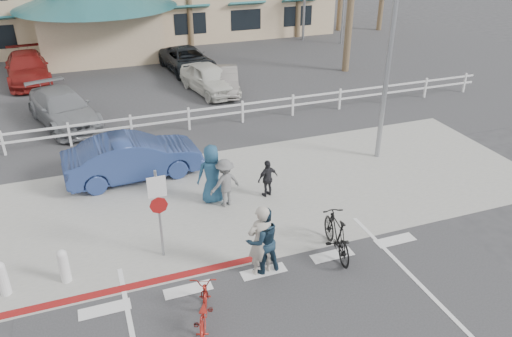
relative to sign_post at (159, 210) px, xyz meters
name	(u,v)px	position (x,y,z in m)	size (l,w,h in m)	color
ground	(272,287)	(2.30, -2.20, -1.45)	(140.00, 140.00, 0.00)	#333335
sidewalk_plaza	(221,199)	(2.30, 2.30, -1.44)	(22.00, 7.00, 0.01)	gray
cross_street	(192,150)	(2.30, 6.30, -1.45)	(40.00, 5.00, 0.01)	#333335
parking_lot	(151,81)	(2.30, 15.80, -1.45)	(50.00, 16.00, 0.01)	#333335
curb_red	(144,284)	(-0.70, -1.00, -1.44)	(7.00, 0.25, 0.02)	maroon
rail_fence	(191,119)	(2.80, 8.30, -0.95)	(29.40, 0.16, 1.00)	silver
sign_post	(159,210)	(0.00, 0.00, 0.00)	(0.50, 0.10, 2.90)	gray
bollard_0	(64,266)	(-2.50, -0.20, -0.97)	(0.26, 0.26, 0.95)	silver
bollard_1	(2,278)	(-3.90, -0.20, -0.97)	(0.26, 0.26, 0.95)	silver
streetlight_0	(392,37)	(8.80, 3.30, 3.05)	(0.60, 2.00, 9.00)	gray
info_sign	(344,2)	(16.30, 19.80, 1.35)	(1.20, 0.16, 5.60)	navy
bike_red	(203,309)	(0.37, -2.85, -0.99)	(0.61, 1.75, 0.92)	maroon
rider_red	(261,241)	(2.23, -1.58, -0.45)	(0.73, 0.48, 1.99)	#A9A195
bike_black	(337,235)	(4.44, -1.50, -0.86)	(0.56, 1.97, 1.18)	black
rider_black	(263,240)	(2.31, -1.50, -0.52)	(0.90, 0.70, 1.86)	#152838
pedestrian_a	(225,183)	(2.36, 1.92, -0.65)	(1.03, 0.59, 1.60)	slate
pedestrian_child	(268,178)	(3.82, 2.00, -0.81)	(0.75, 0.31, 1.28)	black
pedestrian_b	(212,174)	(2.05, 2.31, -0.48)	(0.95, 0.62, 1.94)	navy
car_white_sedan	(133,157)	(-0.07, 4.80, -0.68)	(1.63, 4.67, 1.54)	navy
lot_car_1	(63,108)	(-2.24, 10.82, -0.72)	(2.04, 5.03, 1.46)	gray
lot_car_2	(209,79)	(4.83, 12.76, -0.72)	(1.73, 4.31, 1.47)	silver
lot_car_3	(225,80)	(5.58, 12.53, -0.82)	(1.32, 3.80, 1.25)	gray
lot_car_4	(27,68)	(-3.91, 17.90, -0.68)	(2.15, 5.28, 1.53)	maroon
lot_car_5	(188,60)	(4.65, 16.81, -0.77)	(2.25, 4.87, 1.35)	black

